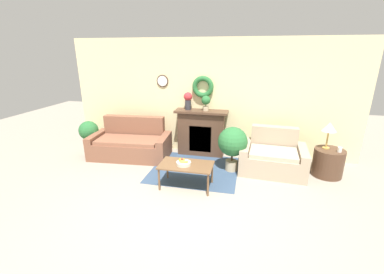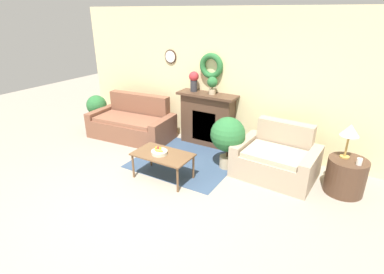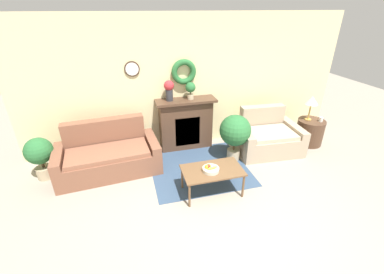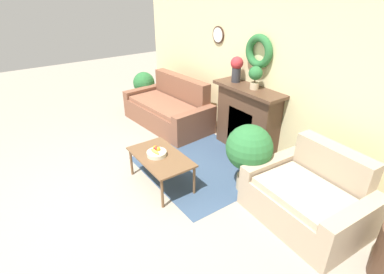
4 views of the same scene
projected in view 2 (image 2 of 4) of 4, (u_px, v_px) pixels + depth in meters
ground_plane at (131, 209)px, 4.29m from camera, size 16.00×16.00×0.00m
floor_rug at (186, 160)px, 5.67m from camera, size 1.80×1.66×0.01m
wall_back at (219, 79)px, 5.97m from camera, size 6.80×0.18×2.70m
fireplace at (207, 119)px, 6.19m from camera, size 1.23×0.41×1.09m
couch_left at (133, 124)px, 6.64m from camera, size 1.89×1.06×0.91m
loveseat_right at (276, 159)px, 5.07m from camera, size 1.36×1.04×0.87m
coffee_table at (163, 156)px, 4.93m from camera, size 0.97×0.56×0.45m
fruit_bowl at (159, 152)px, 4.89m from camera, size 0.27×0.27×0.12m
side_table_by_loveseat at (346, 176)px, 4.58m from camera, size 0.58×0.58×0.56m
table_lamp at (350, 131)px, 4.39m from camera, size 0.28×0.28×0.53m
mug at (359, 162)px, 4.31m from camera, size 0.08×0.08×0.10m
vase_on_mantel_left at (194, 80)px, 6.04m from camera, size 0.20×0.20×0.40m
potted_plant_on_mantel at (212, 84)px, 5.83m from camera, size 0.21×0.21×0.35m
potted_plant_floor_by_couch at (97, 108)px, 7.13m from camera, size 0.47×0.47×0.78m
potted_plant_floor_by_loveseat at (228, 136)px, 5.19m from camera, size 0.61×0.61×0.94m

